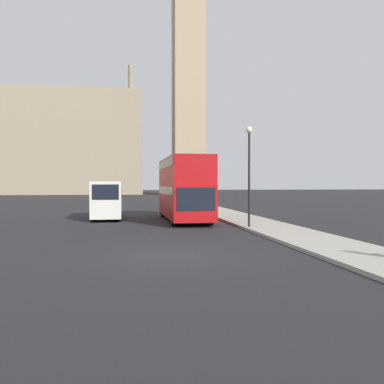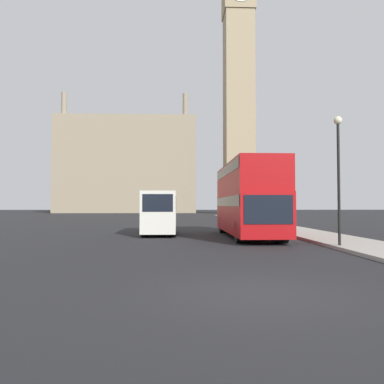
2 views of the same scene
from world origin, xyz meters
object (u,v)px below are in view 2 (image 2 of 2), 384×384
clock_tower (239,70)px  white_van (160,212)px  street_lamp (338,160)px  red_double_decker_bus (248,197)px

clock_tower → white_van: size_ratio=11.17×
clock_tower → street_lamp: 77.81m
red_double_decker_bus → street_lamp: (2.86, -5.99, 1.46)m
white_van → clock_tower: bearing=76.1°
clock_tower → red_double_decker_bus: bearing=-99.0°
red_double_decker_bus → clock_tower: bearing=81.0°
white_van → street_lamp: (8.15, -8.14, 2.40)m
red_double_decker_bus → white_van: size_ratio=1.69×
clock_tower → street_lamp: size_ratio=11.79×
clock_tower → street_lamp: (-7.44, -71.35, -30.14)m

